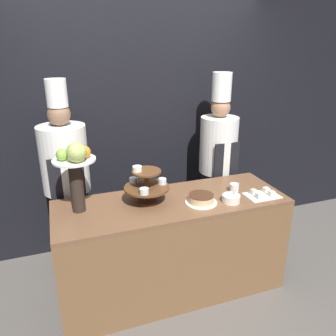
{
  "coord_description": "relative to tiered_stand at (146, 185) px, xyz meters",
  "views": [
    {
      "loc": [
        -0.83,
        -1.92,
        2.06
      ],
      "look_at": [
        0.0,
        0.43,
        1.12
      ],
      "focal_mm": 35.0,
      "sensor_mm": 36.0,
      "label": 1
    }
  ],
  "objects": [
    {
      "name": "cup_white",
      "position": [
        0.77,
        -0.04,
        -0.12
      ],
      "size": [
        0.08,
        0.08,
        0.07
      ],
      "color": "white",
      "rests_on": "buffet_counter"
    },
    {
      "name": "chef_left",
      "position": [
        -0.58,
        0.54,
        -0.05
      ],
      "size": [
        0.41,
        0.41,
        1.81
      ],
      "color": "#38332D",
      "rests_on": "ground_plane"
    },
    {
      "name": "ground_plane",
      "position": [
        0.2,
        -0.37,
        -1.03
      ],
      "size": [
        14.0,
        14.0,
        0.0
      ],
      "primitive_type": "plane",
      "color": "#5B5651"
    },
    {
      "name": "buffet_counter",
      "position": [
        0.2,
        -0.04,
        -0.59
      ],
      "size": [
        1.9,
        0.67,
        0.87
      ],
      "color": "brown",
      "rests_on": "ground_plane"
    },
    {
      "name": "serving_bowl_near",
      "position": [
        0.65,
        -0.21,
        -0.13
      ],
      "size": [
        0.14,
        0.14,
        0.16
      ],
      "color": "white",
      "rests_on": "buffet_counter"
    },
    {
      "name": "cake_square_tray",
      "position": [
        0.95,
        -0.2,
        -0.14
      ],
      "size": [
        0.28,
        0.2,
        0.05
      ],
      "color": "white",
      "rests_on": "buffet_counter"
    },
    {
      "name": "cake_round",
      "position": [
        0.41,
        -0.15,
        -0.13
      ],
      "size": [
        0.26,
        0.26,
        0.07
      ],
      "color": "white",
      "rests_on": "buffet_counter"
    },
    {
      "name": "chef_center_left",
      "position": [
        0.92,
        0.54,
        -0.05
      ],
      "size": [
        0.38,
        0.38,
        1.82
      ],
      "color": "#28282D",
      "rests_on": "ground_plane"
    },
    {
      "name": "fruit_pedestal",
      "position": [
        -0.52,
        0.03,
        0.2
      ],
      "size": [
        0.31,
        0.31,
        0.56
      ],
      "color": "#2D231E",
      "rests_on": "buffet_counter"
    },
    {
      "name": "tiered_stand",
      "position": [
        0.0,
        0.0,
        0.0
      ],
      "size": [
        0.36,
        0.36,
        0.32
      ],
      "color": "brown",
      "rests_on": "buffet_counter"
    },
    {
      "name": "wall_back",
      "position": [
        0.2,
        0.93,
        0.37
      ],
      "size": [
        10.0,
        0.06,
        2.8
      ],
      "color": "black",
      "rests_on": "ground_plane"
    }
  ]
}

